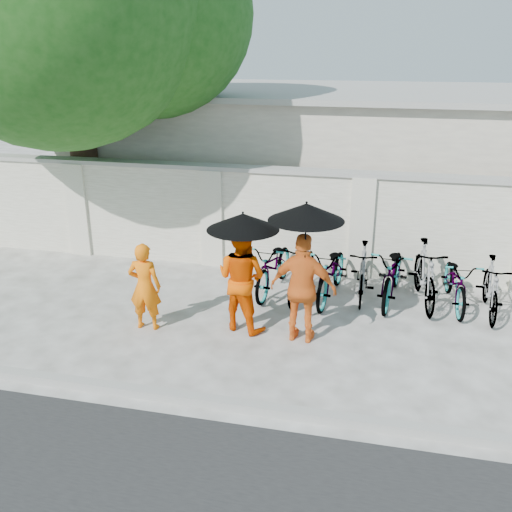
# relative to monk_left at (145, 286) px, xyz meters

# --- Properties ---
(ground) EXTENTS (80.00, 80.00, 0.00)m
(ground) POSITION_rel_monk_left_xyz_m (1.22, -0.13, -0.73)
(ground) COLOR silver
(kerb) EXTENTS (40.00, 0.16, 0.12)m
(kerb) POSITION_rel_monk_left_xyz_m (1.22, -1.83, -0.67)
(kerb) COLOR #989791
(kerb) RESTS_ON ground
(compound_wall) EXTENTS (20.00, 0.30, 2.00)m
(compound_wall) POSITION_rel_monk_left_xyz_m (2.22, 3.07, 0.27)
(compound_wall) COLOR white
(compound_wall) RESTS_ON ground
(building_behind) EXTENTS (14.00, 6.00, 3.20)m
(building_behind) POSITION_rel_monk_left_xyz_m (3.22, 6.87, 0.87)
(building_behind) COLOR beige
(building_behind) RESTS_ON ground
(shade_tree) EXTENTS (6.70, 6.20, 8.20)m
(shade_tree) POSITION_rel_monk_left_xyz_m (-2.44, 2.85, 4.37)
(shade_tree) COLOR #402C1E
(shade_tree) RESTS_ON ground
(monk_left) EXTENTS (0.55, 0.38, 1.45)m
(monk_left) POSITION_rel_monk_left_xyz_m (0.00, 0.00, 0.00)
(monk_left) COLOR orange
(monk_left) RESTS_ON ground
(monk_center) EXTENTS (1.02, 0.90, 1.74)m
(monk_center) POSITION_rel_monk_left_xyz_m (1.50, 0.35, 0.15)
(monk_center) COLOR #EF4E00
(monk_center) RESTS_ON ground
(parasol_center) EXTENTS (1.11, 1.11, 0.97)m
(parasol_center) POSITION_rel_monk_left_xyz_m (1.55, 0.27, 1.10)
(parasol_center) COLOR black
(parasol_center) RESTS_ON ground
(monk_right) EXTENTS (1.05, 0.50, 1.74)m
(monk_right) POSITION_rel_monk_left_xyz_m (2.51, 0.16, 0.14)
(monk_right) COLOR orange
(monk_right) RESTS_ON ground
(parasol_right) EXTENTS (1.11, 1.11, 1.24)m
(parasol_right) POSITION_rel_monk_left_xyz_m (2.53, 0.08, 1.37)
(parasol_right) COLOR black
(parasol_right) RESTS_ON ground
(bike_0) EXTENTS (0.87, 1.96, 0.99)m
(bike_0) POSITION_rel_monk_left_xyz_m (1.72, 1.91, -0.23)
(bike_0) COLOR slate
(bike_0) RESTS_ON ground
(bike_1) EXTENTS (0.69, 1.81, 1.06)m
(bike_1) POSITION_rel_monk_left_xyz_m (2.26, 1.78, -0.19)
(bike_1) COLOR slate
(bike_1) RESTS_ON ground
(bike_2) EXTENTS (0.90, 1.99, 1.01)m
(bike_2) POSITION_rel_monk_left_xyz_m (2.79, 1.82, -0.22)
(bike_2) COLOR slate
(bike_2) RESTS_ON ground
(bike_3) EXTENTS (0.48, 1.65, 0.99)m
(bike_3) POSITION_rel_monk_left_xyz_m (3.33, 1.98, -0.23)
(bike_3) COLOR slate
(bike_3) RESTS_ON ground
(bike_4) EXTENTS (0.94, 2.05, 1.04)m
(bike_4) POSITION_rel_monk_left_xyz_m (3.87, 1.98, -0.21)
(bike_4) COLOR slate
(bike_4) RESTS_ON ground
(bike_5) EXTENTS (0.76, 1.90, 1.11)m
(bike_5) POSITION_rel_monk_left_xyz_m (4.40, 1.97, -0.17)
(bike_5) COLOR slate
(bike_5) RESTS_ON ground
(bike_6) EXTENTS (0.76, 1.80, 0.92)m
(bike_6) POSITION_rel_monk_left_xyz_m (4.94, 1.98, -0.27)
(bike_6) COLOR slate
(bike_6) RESTS_ON ground
(bike_7) EXTENTS (0.50, 1.63, 0.97)m
(bike_7) POSITION_rel_monk_left_xyz_m (5.48, 1.77, -0.24)
(bike_7) COLOR slate
(bike_7) RESTS_ON ground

